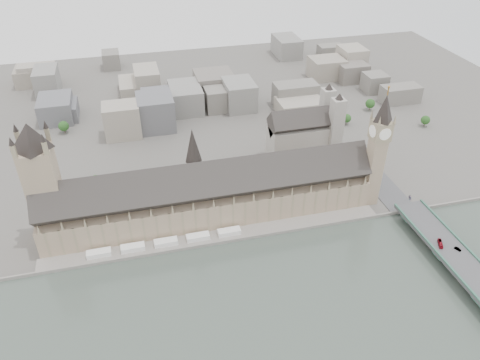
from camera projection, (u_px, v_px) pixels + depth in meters
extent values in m
plane|color=#595651|center=(215.00, 232.00, 375.06)|extent=(900.00, 900.00, 0.00)
cube|color=gray|center=(219.00, 243.00, 362.17)|extent=(600.00, 1.50, 3.00)
cube|color=gray|center=(217.00, 237.00, 368.47)|extent=(270.00, 15.00, 2.00)
cube|color=white|center=(99.00, 253.00, 348.79)|extent=(18.00, 7.00, 4.00)
cube|color=white|center=(133.00, 248.00, 353.91)|extent=(18.00, 7.00, 4.00)
cube|color=white|center=(166.00, 242.00, 359.02)|extent=(18.00, 7.00, 4.00)
cube|color=white|center=(198.00, 237.00, 364.13)|extent=(18.00, 7.00, 4.00)
cube|color=white|center=(229.00, 232.00, 369.24)|extent=(18.00, 7.00, 4.00)
cube|color=#9C856A|center=(210.00, 205.00, 384.12)|extent=(265.00, 40.00, 25.00)
cube|color=#2D2A28|center=(209.00, 182.00, 371.49)|extent=(265.00, 40.73, 40.73)
cube|color=#9C856A|center=(373.00, 171.00, 392.35)|extent=(12.00, 12.00, 62.00)
cube|color=#82765A|center=(381.00, 130.00, 370.52)|extent=(14.00, 14.00, 16.00)
cylinder|color=white|center=(389.00, 129.00, 372.00)|extent=(0.60, 10.00, 10.00)
cylinder|color=white|center=(372.00, 131.00, 369.05)|extent=(0.60, 10.00, 10.00)
cylinder|color=white|center=(376.00, 126.00, 376.31)|extent=(10.00, 0.60, 10.00)
cylinder|color=white|center=(385.00, 134.00, 364.74)|extent=(10.00, 0.60, 10.00)
cone|color=black|center=(385.00, 108.00, 359.89)|extent=(17.00, 17.00, 22.00)
cylinder|color=#BA7E36|center=(388.00, 91.00, 352.06)|extent=(1.00, 1.00, 6.00)
sphere|color=#BA7E36|center=(389.00, 87.00, 350.10)|extent=(2.00, 2.00, 2.00)
cone|color=#82765A|center=(387.00, 112.00, 370.36)|extent=(2.40, 2.40, 8.00)
cone|color=#82765A|center=(372.00, 114.00, 367.70)|extent=(2.40, 2.40, 8.00)
cone|color=#82765A|center=(395.00, 119.00, 359.92)|extent=(2.40, 2.40, 8.00)
cone|color=#82765A|center=(380.00, 121.00, 357.26)|extent=(2.40, 2.40, 8.00)
cube|color=#9C856A|center=(46.00, 195.00, 348.61)|extent=(23.00, 23.00, 80.00)
cone|color=black|center=(29.00, 136.00, 320.62)|extent=(30.00, 30.00, 20.00)
cylinder|color=#82765A|center=(194.00, 172.00, 369.83)|extent=(12.00, 12.00, 20.00)
cone|color=black|center=(193.00, 145.00, 356.40)|extent=(13.00, 13.00, 28.00)
cube|color=#474749|center=(461.00, 267.00, 335.04)|extent=(25.00, 325.00, 10.25)
cube|color=gray|center=(299.00, 141.00, 463.31)|extent=(60.00, 28.00, 34.00)
cube|color=#2D2A28|center=(300.00, 122.00, 451.00)|extent=(60.00, 28.28, 28.28)
cube|color=gray|center=(326.00, 119.00, 471.09)|extent=(12.00, 12.00, 64.00)
cube|color=gray|center=(335.00, 130.00, 451.82)|extent=(12.00, 12.00, 64.00)
imported|color=maroon|center=(440.00, 244.00, 346.39)|extent=(6.05, 9.89, 2.73)
imported|color=gray|center=(458.00, 249.00, 342.39)|extent=(3.58, 5.24, 1.63)
imported|color=gray|center=(410.00, 198.00, 395.07)|extent=(3.84, 5.48, 1.47)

